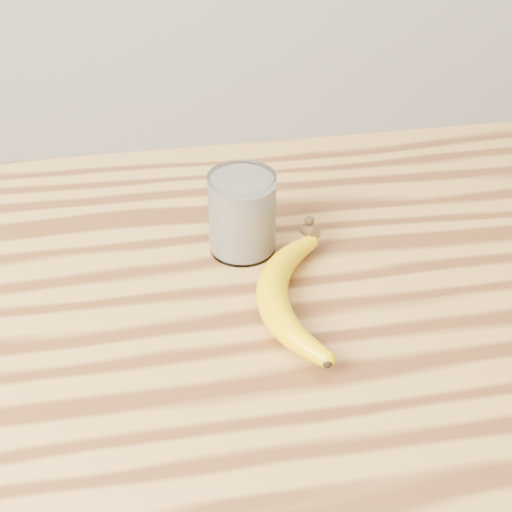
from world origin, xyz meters
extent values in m
cube|color=#B5803E|center=(0.00, 0.00, 0.88)|extent=(1.20, 0.80, 0.04)
cylinder|color=brown|center=(0.54, 0.34, 0.43)|extent=(0.06, 0.06, 0.86)
cylinder|color=white|center=(0.04, 0.12, 0.95)|extent=(0.08, 0.08, 0.10)
torus|color=white|center=(0.04, 0.12, 1.00)|extent=(0.08, 0.08, 0.00)
cylinder|color=white|center=(0.04, 0.12, 0.95)|extent=(0.08, 0.08, 0.09)
camera|label=1|loc=(-0.07, -0.59, 1.42)|focal=50.00mm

